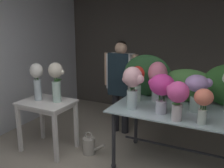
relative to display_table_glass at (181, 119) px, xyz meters
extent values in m
plane|color=#9E9384|center=(-0.55, 0.18, -0.69)|extent=(7.87, 7.87, 0.00)
cube|color=#4C4742|center=(-0.55, 1.96, 0.64)|extent=(4.82, 0.12, 2.66)
cube|color=silver|center=(-2.95, 0.18, 0.64)|extent=(0.12, 3.70, 2.66)
cube|color=#A9C2C9|center=(0.00, 0.00, 0.11)|extent=(1.71, 0.99, 0.02)
cylinder|color=#2D2D33|center=(-0.76, -0.39, -0.29)|extent=(0.05, 0.05, 0.79)
sphere|color=#2D2D33|center=(-0.76, -0.39, -0.66)|extent=(0.07, 0.07, 0.07)
cylinder|color=#2D2D33|center=(-0.76, 0.39, -0.29)|extent=(0.05, 0.05, 0.79)
sphere|color=#2D2D33|center=(-0.76, 0.39, -0.66)|extent=(0.07, 0.07, 0.07)
cylinder|color=#2D2D33|center=(0.00, 0.00, -0.41)|extent=(1.51, 0.03, 0.03)
cube|color=white|center=(-1.85, -0.37, 0.05)|extent=(0.75, 0.57, 0.03)
cube|color=white|center=(-1.85, -0.37, 0.01)|extent=(0.69, 0.51, 0.06)
cube|color=white|center=(-2.19, -0.62, -0.33)|extent=(0.05, 0.05, 0.73)
cube|color=white|center=(-1.52, -0.62, -0.33)|extent=(0.05, 0.05, 0.73)
cube|color=white|center=(-2.19, -0.13, -0.33)|extent=(0.05, 0.05, 0.73)
cube|color=white|center=(-1.52, -0.13, -0.33)|extent=(0.05, 0.05, 0.73)
cylinder|color=#232328|center=(-1.25, 0.68, -0.30)|extent=(0.12, 0.12, 0.78)
cylinder|color=#232328|center=(-1.07, 0.68, -0.30)|extent=(0.12, 0.12, 0.78)
cube|color=silver|center=(-1.16, 0.68, 0.38)|extent=(0.42, 0.22, 0.58)
cube|color=#192833|center=(-1.16, 0.56, 0.34)|extent=(0.36, 0.02, 0.70)
cylinder|color=#D8AD8E|center=(-1.41, 0.68, 0.40)|extent=(0.09, 0.09, 0.55)
cylinder|color=#D8AD8E|center=(-0.90, 0.68, 0.40)|extent=(0.09, 0.09, 0.55)
sphere|color=#D8AD8E|center=(-1.16, 0.68, 0.76)|extent=(0.20, 0.20, 0.20)
ellipsoid|color=black|center=(-1.16, 0.70, 0.83)|extent=(0.15, 0.15, 0.09)
ellipsoid|color=#28562D|center=(-0.60, 0.37, 0.43)|extent=(0.72, 0.23, 0.61)
ellipsoid|color=#477F3D|center=(-0.01, 0.37, 0.35)|extent=(0.76, 0.31, 0.45)
cylinder|color=silver|center=(-0.63, 0.08, 0.24)|extent=(0.10, 0.10, 0.23)
cylinder|color=#9EBCB2|center=(-0.63, 0.08, 0.17)|extent=(0.10, 0.10, 0.10)
cylinder|color=#28562D|center=(-0.61, 0.08, 0.28)|extent=(0.01, 0.01, 0.30)
cylinder|color=#28562D|center=(-0.64, 0.10, 0.28)|extent=(0.01, 0.01, 0.30)
cylinder|color=#28562D|center=(-0.64, 0.06, 0.28)|extent=(0.01, 0.01, 0.30)
ellipsoid|color=red|center=(-0.63, 0.08, 0.50)|extent=(0.19, 0.19, 0.22)
sphere|color=red|center=(-0.69, 0.07, 0.51)|extent=(0.07, 0.07, 0.07)
sphere|color=red|center=(-0.58, 0.11, 0.52)|extent=(0.06, 0.06, 0.06)
ellipsoid|color=#477F3D|center=(-0.62, 0.05, 0.37)|extent=(0.10, 0.10, 0.03)
cylinder|color=silver|center=(0.29, -0.36, 0.20)|extent=(0.10, 0.10, 0.16)
cylinder|color=#9EBCB2|center=(0.29, -0.36, 0.16)|extent=(0.09, 0.09, 0.07)
cylinder|color=#2D6028|center=(0.31, -0.36, 0.25)|extent=(0.01, 0.01, 0.24)
cylinder|color=#2D6028|center=(0.29, -0.34, 0.25)|extent=(0.01, 0.01, 0.24)
cylinder|color=#2D6028|center=(0.27, -0.35, 0.25)|extent=(0.01, 0.01, 0.24)
cylinder|color=#2D6028|center=(0.29, -0.38, 0.25)|extent=(0.01, 0.01, 0.24)
ellipsoid|color=#EF7A60|center=(0.29, -0.36, 0.42)|extent=(0.20, 0.20, 0.18)
sphere|color=#EF7A60|center=(0.34, -0.37, 0.45)|extent=(0.07, 0.07, 0.07)
cylinder|color=silver|center=(-0.39, 0.20, 0.21)|extent=(0.14, 0.14, 0.18)
cylinder|color=#9EBCB2|center=(-0.39, 0.20, 0.16)|extent=(0.13, 0.13, 0.08)
cylinder|color=#387033|center=(-0.36, 0.19, 0.28)|extent=(0.01, 0.01, 0.29)
cylinder|color=#387033|center=(-0.40, 0.22, 0.28)|extent=(0.01, 0.01, 0.29)
cylinder|color=#387033|center=(-0.40, 0.16, 0.28)|extent=(0.01, 0.01, 0.29)
ellipsoid|color=pink|center=(-0.39, 0.20, 0.52)|extent=(0.26, 0.26, 0.31)
sphere|color=pink|center=(-0.47, 0.17, 0.55)|extent=(0.08, 0.08, 0.08)
sphere|color=pink|center=(-0.32, 0.22, 0.51)|extent=(0.12, 0.12, 0.12)
cylinder|color=silver|center=(-0.57, -0.25, 0.24)|extent=(0.13, 0.13, 0.24)
cylinder|color=#9EBCB2|center=(-0.57, -0.25, 0.17)|extent=(0.12, 0.12, 0.10)
cylinder|color=#28562D|center=(-0.55, -0.25, 0.29)|extent=(0.01, 0.01, 0.32)
cylinder|color=#28562D|center=(-0.58, -0.23, 0.29)|extent=(0.01, 0.01, 0.32)
cylinder|color=#28562D|center=(-0.58, -0.27, 0.29)|extent=(0.01, 0.01, 0.32)
ellipsoid|color=#EFB2BC|center=(-0.57, -0.25, 0.53)|extent=(0.24, 0.24, 0.26)
sphere|color=#EFB2BC|center=(-0.67, -0.22, 0.49)|extent=(0.10, 0.10, 0.10)
sphere|color=#EFB2BC|center=(-0.47, -0.27, 0.52)|extent=(0.11, 0.11, 0.11)
cylinder|color=silver|center=(0.16, 0.01, 0.21)|extent=(0.13, 0.13, 0.18)
cylinder|color=#9EBCB2|center=(0.16, 0.01, 0.16)|extent=(0.12, 0.12, 0.08)
cylinder|color=#477F3D|center=(0.19, 0.00, 0.27)|extent=(0.01, 0.01, 0.28)
cylinder|color=#477F3D|center=(0.16, 0.03, 0.27)|extent=(0.01, 0.01, 0.28)
cylinder|color=#477F3D|center=(0.12, 0.01, 0.27)|extent=(0.01, 0.01, 0.28)
cylinder|color=#477F3D|center=(0.15, -0.01, 0.27)|extent=(0.01, 0.01, 0.28)
ellipsoid|color=#B28ED1|center=(0.16, 0.01, 0.48)|extent=(0.28, 0.28, 0.20)
sphere|color=#B28ED1|center=(0.09, 0.02, 0.45)|extent=(0.09, 0.09, 0.09)
sphere|color=#B28ED1|center=(0.28, 0.04, 0.49)|extent=(0.11, 0.11, 0.11)
cylinder|color=silver|center=(-0.20, -0.23, 0.20)|extent=(0.13, 0.13, 0.15)
cylinder|color=#9EBCB2|center=(-0.20, -0.23, 0.16)|extent=(0.12, 0.12, 0.06)
cylinder|color=#387033|center=(-0.17, -0.23, 0.27)|extent=(0.01, 0.01, 0.27)
cylinder|color=#387033|center=(-0.22, -0.21, 0.27)|extent=(0.01, 0.01, 0.27)
cylinder|color=#387033|center=(-0.22, -0.25, 0.27)|extent=(0.01, 0.01, 0.27)
ellipsoid|color=#D1338E|center=(-0.20, -0.23, 0.47)|extent=(0.30, 0.30, 0.25)
sphere|color=#D1338E|center=(-0.33, -0.23, 0.49)|extent=(0.09, 0.09, 0.09)
sphere|color=#D1338E|center=(-0.12, -0.23, 0.43)|extent=(0.12, 0.12, 0.12)
cylinder|color=silver|center=(0.02, -0.39, 0.22)|extent=(0.12, 0.12, 0.19)
cylinder|color=#9EBCB2|center=(0.02, -0.39, 0.16)|extent=(0.11, 0.11, 0.08)
cylinder|color=#387033|center=(0.04, -0.39, 0.26)|extent=(0.01, 0.01, 0.25)
cylinder|color=#387033|center=(0.01, -0.38, 0.26)|extent=(0.01, 0.01, 0.25)
cylinder|color=#387033|center=(0.01, -0.41, 0.26)|extent=(0.01, 0.01, 0.25)
ellipsoid|color=#E54C9E|center=(0.02, -0.39, 0.45)|extent=(0.24, 0.24, 0.24)
sphere|color=#E54C9E|center=(-0.06, -0.40, 0.48)|extent=(0.09, 0.09, 0.09)
ellipsoid|color=#387033|center=(0.02, -0.43, 0.33)|extent=(0.10, 0.09, 0.03)
cylinder|color=silver|center=(-2.00, -0.37, 0.22)|extent=(0.11, 0.11, 0.30)
cylinder|color=#9EBCB2|center=(-2.00, -0.37, 0.13)|extent=(0.10, 0.10, 0.13)
cylinder|color=#2D6028|center=(-1.99, -0.37, 0.26)|extent=(0.01, 0.01, 0.37)
cylinder|color=#2D6028|center=(-2.02, -0.36, 0.26)|extent=(0.01, 0.01, 0.37)
cylinder|color=#2D6028|center=(-2.02, -0.40, 0.26)|extent=(0.01, 0.01, 0.37)
ellipsoid|color=white|center=(-2.00, -0.37, 0.51)|extent=(0.19, 0.19, 0.21)
sphere|color=white|center=(-2.06, -0.36, 0.49)|extent=(0.08, 0.08, 0.08)
sphere|color=white|center=(-1.93, -0.37, 0.51)|extent=(0.06, 0.06, 0.06)
cylinder|color=silver|center=(-1.70, -0.32, 0.22)|extent=(0.12, 0.12, 0.30)
cylinder|color=#9EBCB2|center=(-1.70, -0.32, 0.13)|extent=(0.11, 0.11, 0.13)
cylinder|color=#477F3D|center=(-1.69, -0.32, 0.27)|extent=(0.01, 0.01, 0.39)
cylinder|color=#477F3D|center=(-1.71, -0.29, 0.27)|extent=(0.01, 0.01, 0.39)
cylinder|color=#477F3D|center=(-1.71, -0.33, 0.27)|extent=(0.01, 0.01, 0.39)
ellipsoid|color=silver|center=(-1.70, -0.32, 0.53)|extent=(0.20, 0.20, 0.21)
sphere|color=silver|center=(-1.61, -0.29, 0.51)|extent=(0.07, 0.07, 0.07)
ellipsoid|color=#2D6028|center=(-1.68, -0.30, 0.39)|extent=(0.08, 0.11, 0.03)
cylinder|color=#B7B2A8|center=(-1.24, -0.22, -0.57)|extent=(0.18, 0.18, 0.24)
cylinder|color=#B7B2A8|center=(-1.07, -0.22, -0.56)|extent=(0.18, 0.04, 0.14)
torus|color=#B7B2A8|center=(-1.24, -0.22, -0.41)|extent=(0.13, 0.02, 0.13)
camera|label=1|loc=(0.59, -3.13, 1.24)|focal=41.50mm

